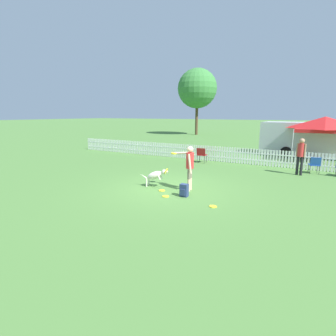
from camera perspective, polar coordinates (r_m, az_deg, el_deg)
name	(u,v)px	position (r m, az deg, el deg)	size (l,w,h in m)	color
ground_plane	(170,188)	(9.87, 0.50, -4.48)	(240.00, 240.00, 0.00)	#4C7A38
handler_person	(189,163)	(9.45, 4.61, 1.07)	(1.02, 0.51, 1.63)	beige
leaping_dog	(155,175)	(9.99, -2.75, -1.59)	(1.17, 0.42, 0.76)	beige
frisbee_near_handler	(162,190)	(9.58, -1.35, -4.91)	(0.23, 0.23, 0.02)	yellow
frisbee_near_dog	(166,196)	(8.92, -0.53, -6.18)	(0.23, 0.23, 0.02)	yellow
frisbee_midfield	(213,206)	(8.10, 9.77, -8.25)	(0.23, 0.23, 0.02)	yellow
backpack_on_grass	(184,190)	(8.90, 3.51, -4.89)	(0.27, 0.24, 0.43)	navy
picket_fence	(224,154)	(15.52, 12.19, 2.90)	(22.13, 0.04, 0.88)	white
folding_chair_blue_left	(315,164)	(13.95, 29.32, 0.82)	(0.55, 0.56, 0.80)	#333338
folding_chair_center	(202,154)	(15.08, 7.32, 3.07)	(0.54, 0.56, 0.85)	#333338
canopy_tent_main	(325,124)	(18.09, 31.01, 8.16)	(3.08, 3.08, 2.60)	silver
spectator_standing	(301,153)	(13.26, 26.93, 2.95)	(0.40, 0.27, 1.68)	black
equipment_trailer	(300,138)	(19.55, 26.78, 5.84)	(5.51, 2.72, 2.21)	silver
tree_left_grove	(197,89)	(35.77, 6.39, 16.81)	(5.09, 5.09, 8.53)	#4C3823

